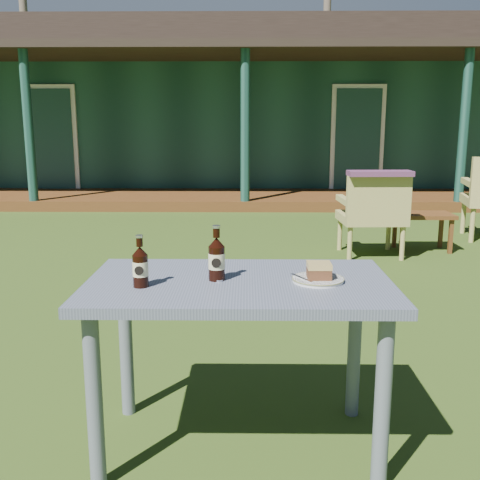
{
  "coord_description": "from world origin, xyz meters",
  "views": [
    {
      "loc": [
        0.03,
        -3.73,
        1.33
      ],
      "look_at": [
        0.0,
        -1.3,
        0.82
      ],
      "focal_mm": 42.0,
      "sensor_mm": 36.0,
      "label": 1
    }
  ],
  "objects_px": {
    "cake_slice": "(319,270)",
    "side_table": "(423,219)",
    "cafe_table": "(239,305)",
    "cola_bottle_far": "(140,266)",
    "armchair_left": "(373,211)",
    "plate": "(318,279)",
    "cola_bottle_near": "(217,258)"
  },
  "relations": [
    {
      "from": "armchair_left",
      "to": "side_table",
      "type": "relative_size",
      "value": 1.39
    },
    {
      "from": "cola_bottle_far",
      "to": "side_table",
      "type": "distance_m",
      "value": 4.46
    },
    {
      "from": "cafe_table",
      "to": "armchair_left",
      "type": "bearing_deg",
      "value": 69.31
    },
    {
      "from": "cola_bottle_near",
      "to": "side_table",
      "type": "relative_size",
      "value": 0.37
    },
    {
      "from": "cafe_table",
      "to": "cola_bottle_far",
      "type": "distance_m",
      "value": 0.42
    },
    {
      "from": "cafe_table",
      "to": "side_table",
      "type": "distance_m",
      "value": 4.18
    },
    {
      "from": "cafe_table",
      "to": "cola_bottle_far",
      "type": "xyz_separation_m",
      "value": [
        -0.37,
        -0.09,
        0.18
      ]
    },
    {
      "from": "cafe_table",
      "to": "cake_slice",
      "type": "bearing_deg",
      "value": -2.29
    },
    {
      "from": "cake_slice",
      "to": "side_table",
      "type": "height_order",
      "value": "cake_slice"
    },
    {
      "from": "cafe_table",
      "to": "cake_slice",
      "type": "distance_m",
      "value": 0.34
    },
    {
      "from": "cafe_table",
      "to": "side_table",
      "type": "relative_size",
      "value": 2.0
    },
    {
      "from": "cafe_table",
      "to": "cola_bottle_near",
      "type": "relative_size",
      "value": 5.47
    },
    {
      "from": "cake_slice",
      "to": "cola_bottle_near",
      "type": "bearing_deg",
      "value": 177.67
    },
    {
      "from": "armchair_left",
      "to": "cafe_table",
      "type": "bearing_deg",
      "value": -110.69
    },
    {
      "from": "cola_bottle_far",
      "to": "armchair_left",
      "type": "distance_m",
      "value": 3.9
    },
    {
      "from": "plate",
      "to": "cola_bottle_near",
      "type": "distance_m",
      "value": 0.41
    },
    {
      "from": "cola_bottle_near",
      "to": "cola_bottle_far",
      "type": "height_order",
      "value": "cola_bottle_near"
    },
    {
      "from": "side_table",
      "to": "cafe_table",
      "type": "bearing_deg",
      "value": -116.86
    },
    {
      "from": "cola_bottle_near",
      "to": "cola_bottle_far",
      "type": "bearing_deg",
      "value": -161.32
    },
    {
      "from": "cola_bottle_near",
      "to": "side_table",
      "type": "bearing_deg",
      "value": 62.05
    },
    {
      "from": "plate",
      "to": "cola_bottle_far",
      "type": "xyz_separation_m",
      "value": [
        -0.68,
        -0.08,
        0.07
      ]
    },
    {
      "from": "cola_bottle_near",
      "to": "armchair_left",
      "type": "height_order",
      "value": "cola_bottle_near"
    },
    {
      "from": "cola_bottle_near",
      "to": "armchair_left",
      "type": "relative_size",
      "value": 0.26
    },
    {
      "from": "cola_bottle_far",
      "to": "side_table",
      "type": "relative_size",
      "value": 0.33
    },
    {
      "from": "cola_bottle_far",
      "to": "cafe_table",
      "type": "bearing_deg",
      "value": 13.9
    },
    {
      "from": "cola_bottle_far",
      "to": "side_table",
      "type": "xyz_separation_m",
      "value": [
        2.26,
        3.82,
        -0.46
      ]
    },
    {
      "from": "armchair_left",
      "to": "cola_bottle_near",
      "type": "bearing_deg",
      "value": -111.99
    },
    {
      "from": "cake_slice",
      "to": "side_table",
      "type": "xyz_separation_m",
      "value": [
        1.57,
        3.74,
        -0.42
      ]
    },
    {
      "from": "cafe_table",
      "to": "armchair_left",
      "type": "relative_size",
      "value": 1.44
    },
    {
      "from": "cake_slice",
      "to": "cola_bottle_near",
      "type": "relative_size",
      "value": 0.42
    },
    {
      "from": "cafe_table",
      "to": "side_table",
      "type": "bearing_deg",
      "value": 63.14
    },
    {
      "from": "plate",
      "to": "cafe_table",
      "type": "bearing_deg",
      "value": 178.04
    }
  ]
}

